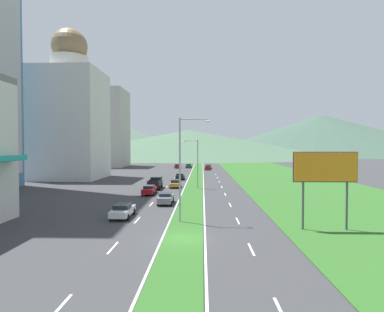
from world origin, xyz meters
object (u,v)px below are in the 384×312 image
car_0 (189,166)px  car_8 (209,166)px  car_5 (178,166)px  car_4 (123,210)px  car_1 (208,168)px  car_3 (175,184)px  car_2 (149,190)px  car_6 (166,198)px  street_lamp_mid (196,160)px  street_lamp_near (183,163)px  pickup_truck_0 (155,183)px  billboard_roadside (325,171)px  car_7 (180,176)px

car_0 → car_8: (6.87, -2.59, -0.00)m
car_0 → car_5: (-3.79, -1.27, 0.01)m
car_4 → car_5: 76.00m
car_1 → car_5: bearing=-128.6°
car_3 → car_2: bearing=158.1°
car_6 → car_1: bearing=-6.1°
car_1 → car_5: 13.08m
car_0 → street_lamp_mid: bearing=-176.1°
street_lamp_near → car_0: 79.46m
street_lamp_near → car_3: (-3.05, 26.37, -5.16)m
car_2 → car_3: car_3 is taller
car_6 → pickup_truck_0: bearing=13.5°
street_lamp_near → car_6: size_ratio=2.37×
car_3 → car_8: 50.77m
street_lamp_near → car_0: (-2.88, 79.24, -5.17)m
car_2 → car_5: size_ratio=1.05×
car_2 → car_4: car_2 is taller
street_lamp_mid → car_8: size_ratio=1.94×
pickup_truck_0 → billboard_roadside: bearing=-144.7°
car_2 → car_6: 8.87m
car_7 → pickup_truck_0: (-3.30, -15.38, 0.24)m
street_lamp_near → car_2: street_lamp_near is taller
car_1 → car_2: bearing=-10.9°
car_0 → car_3: car_3 is taller
street_lamp_near → car_0: street_lamp_near is taller
street_lamp_near → car_1: street_lamp_near is taller
car_2 → car_7: (3.26, 22.12, -0.01)m
car_7 → car_2: bearing=171.6°
street_lamp_near → street_lamp_mid: bearing=88.3°
car_1 → car_3: 43.95m
car_0 → pickup_truck_0: size_ratio=0.83×
car_2 → pickup_truck_0: 6.75m
car_5 → pickup_truck_0: bearing=-179.8°
street_lamp_mid → pickup_truck_0: street_lamp_mid is taller
car_7 → car_4: bearing=174.9°
car_2 → car_7: car_2 is taller
pickup_truck_0 → car_1: bearing=-12.5°
street_lamp_near → car_4: (-6.52, 1.96, -5.16)m
car_2 → car_7: 22.36m
car_3 → car_4: bearing=171.9°
billboard_roadside → car_0: (-15.75, 81.83, -4.63)m
car_5 → car_7: size_ratio=1.09×
car_5 → car_7: (3.51, -37.84, 0.01)m
car_5 → car_4: bearing=-179.9°
billboard_roadside → car_8: size_ratio=1.57×
car_7 → car_8: (7.14, 36.52, -0.02)m
street_lamp_near → car_7: size_ratio=2.45×
car_0 → car_6: bearing=-180.0°
car_3 → street_lamp_mid: bearing=-101.8°
car_0 → car_6: size_ratio=1.03×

